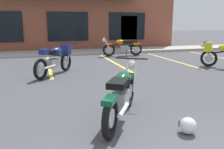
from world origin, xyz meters
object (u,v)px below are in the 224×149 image
Objects in this scene: motorcycle_foreground_classic at (122,94)px; helmet_on_pavement at (188,126)px; motorcycle_black_cruiser at (56,59)px; motorcycle_red_sportbike at (122,47)px.

motorcycle_foreground_classic reaches higher than helmet_on_pavement.
motorcycle_foreground_classic and motorcycle_black_cruiser have the same top height.
motorcycle_foreground_classic and motorcycle_red_sportbike have the same top height.
motorcycle_black_cruiser is at bearing 108.48° from helmet_on_pavement.
motorcycle_foreground_classic is at bearing -109.03° from motorcycle_red_sportbike.
motorcycle_foreground_classic is 1.19m from helmet_on_pavement.
motorcycle_foreground_classic is 0.88× the size of motorcycle_red_sportbike.
motorcycle_foreground_classic is 7.17× the size of helmet_on_pavement.
motorcycle_foreground_classic is 1.03× the size of motorcycle_black_cruiser.
helmet_on_pavement is (-1.87, -8.54, -0.33)m from motorcycle_red_sportbike.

